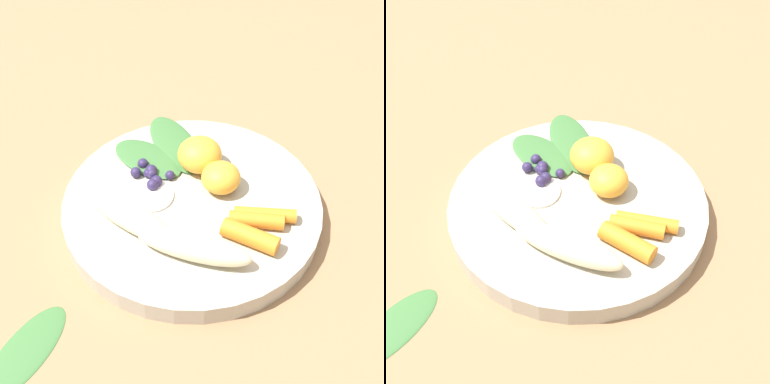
# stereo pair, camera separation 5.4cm
# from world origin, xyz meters

# --- Properties ---
(ground_plane) EXTENTS (2.40, 2.40, 0.00)m
(ground_plane) POSITION_xyz_m (0.00, 0.00, 0.00)
(ground_plane) COLOR #99704C
(bowl) EXTENTS (0.28, 0.28, 0.02)m
(bowl) POSITION_xyz_m (0.00, 0.00, 0.01)
(bowl) COLOR #B2AD9E
(bowl) RESTS_ON ground_plane
(banana_peeled_left) EXTENTS (0.10, 0.10, 0.03)m
(banana_peeled_left) POSITION_xyz_m (0.03, 0.07, 0.04)
(banana_peeled_left) COLOR beige
(banana_peeled_left) RESTS_ON bowl
(banana_peeled_right) EXTENTS (0.08, 0.12, 0.03)m
(banana_peeled_right) POSITION_xyz_m (0.07, 0.01, 0.04)
(banana_peeled_right) COLOR beige
(banana_peeled_right) RESTS_ON bowl
(orange_segment_near) EXTENTS (0.05, 0.05, 0.04)m
(orange_segment_near) POSITION_xyz_m (-0.03, -0.04, 0.04)
(orange_segment_near) COLOR #F4A833
(orange_segment_near) RESTS_ON bowl
(orange_segment_far) EXTENTS (0.04, 0.04, 0.03)m
(orange_segment_far) POSITION_xyz_m (-0.04, -0.00, 0.04)
(orange_segment_far) COLOR #F4A833
(orange_segment_far) RESTS_ON bowl
(carrot_front) EXTENTS (0.05, 0.06, 0.02)m
(carrot_front) POSITION_xyz_m (-0.02, 0.08, 0.03)
(carrot_front) COLOR orange
(carrot_front) RESTS_ON bowl
(carrot_mid_left) EXTENTS (0.06, 0.04, 0.02)m
(carrot_mid_left) POSITION_xyz_m (-0.04, 0.06, 0.03)
(carrot_mid_left) COLOR orange
(carrot_mid_left) RESTS_ON bowl
(carrot_mid_right) EXTENTS (0.06, 0.05, 0.01)m
(carrot_mid_right) POSITION_xyz_m (-0.05, 0.06, 0.03)
(carrot_mid_right) COLOR orange
(carrot_mid_right) RESTS_ON bowl
(blueberry_pile) EXTENTS (0.04, 0.05, 0.01)m
(blueberry_pile) POSITION_xyz_m (0.03, -0.05, 0.03)
(blueberry_pile) COLOR #2D234C
(blueberry_pile) RESTS_ON bowl
(coconut_shred_patch) EXTENTS (0.05, 0.05, 0.00)m
(coconut_shred_patch) POSITION_xyz_m (0.04, -0.02, 0.03)
(coconut_shred_patch) COLOR white
(coconut_shred_patch) RESTS_ON bowl
(kale_leaf_left) EXTENTS (0.05, 0.12, 0.00)m
(kale_leaf_left) POSITION_xyz_m (-0.02, -0.09, 0.03)
(kale_leaf_left) COLOR #3D7038
(kale_leaf_left) RESTS_ON bowl
(kale_leaf_right) EXTENTS (0.08, 0.11, 0.00)m
(kale_leaf_right) POSITION_xyz_m (0.02, -0.08, 0.03)
(kale_leaf_right) COLOR #3D7038
(kale_leaf_right) RESTS_ON bowl
(kale_leaf_stray) EXTENTS (0.11, 0.09, 0.01)m
(kale_leaf_stray) POSITION_xyz_m (0.21, 0.08, 0.00)
(kale_leaf_stray) COLOR #3D7038
(kale_leaf_stray) RESTS_ON ground_plane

